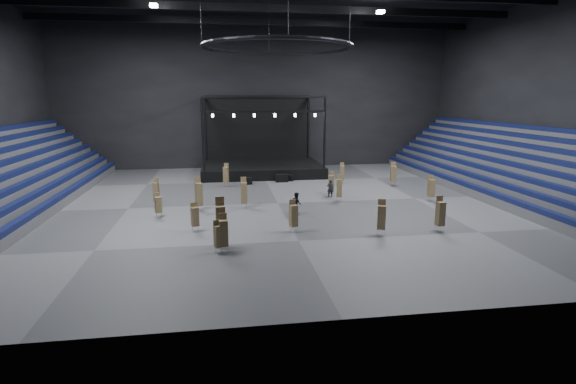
{
  "coord_description": "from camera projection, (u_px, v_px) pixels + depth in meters",
  "views": [
    {
      "loc": [
        -4.79,
        -37.57,
        9.06
      ],
      "look_at": [
        0.58,
        -2.0,
        1.4
      ],
      "focal_mm": 28.0,
      "sensor_mm": 36.0,
      "label": 1
    }
  ],
  "objects": [
    {
      "name": "chair_stack_1",
      "position": [
        342.0,
        173.0,
        47.58
      ],
      "size": [
        0.52,
        0.52,
        2.24
      ],
      "rotation": [
        0.0,
        0.0,
        -0.19
      ],
      "color": "silver",
      "rests_on": "floor"
    },
    {
      "name": "chair_stack_14",
      "position": [
        431.0,
        188.0,
        39.42
      ],
      "size": [
        0.53,
        0.53,
        2.3
      ],
      "rotation": [
        0.0,
        0.0,
        -0.0
      ],
      "color": "silver",
      "rests_on": "floor"
    },
    {
      "name": "chair_stack_13",
      "position": [
        339.0,
        188.0,
        39.49
      ],
      "size": [
        0.59,
        0.59,
        2.35
      ],
      "rotation": [
        0.0,
        0.0,
        -0.31
      ],
      "color": "silver",
      "rests_on": "floor"
    },
    {
      "name": "floor",
      "position": [
        278.0,
        203.0,
        38.92
      ],
      "size": [
        50.0,
        50.0,
        0.0
      ],
      "primitive_type": "plane",
      "color": "#515154",
      "rests_on": "ground"
    },
    {
      "name": "chair_stack_11",
      "position": [
        381.0,
        217.0,
        29.69
      ],
      "size": [
        0.66,
        0.66,
        2.44
      ],
      "rotation": [
        0.0,
        0.0,
        -0.31
      ],
      "color": "silver",
      "rests_on": "floor"
    },
    {
      "name": "bleachers_right",
      "position": [
        521.0,
        177.0,
        41.91
      ],
      "size": [
        7.2,
        40.0,
        6.4
      ],
      "color": "#4F4F51",
      "rests_on": "floor"
    },
    {
      "name": "wall_back",
      "position": [
        257.0,
        97.0,
        57.36
      ],
      "size": [
        50.0,
        0.2,
        18.0
      ],
      "primitive_type": "cube",
      "color": "black",
      "rests_on": "ground"
    },
    {
      "name": "wall_right",
      "position": [
        551.0,
        97.0,
        40.7
      ],
      "size": [
        0.2,
        42.0,
        18.0
      ],
      "primitive_type": "cube",
      "color": "black",
      "rests_on": "ground"
    },
    {
      "name": "chair_stack_9",
      "position": [
        331.0,
        183.0,
        41.64
      ],
      "size": [
        0.62,
        0.62,
        2.31
      ],
      "rotation": [
        0.0,
        0.0,
        -0.4
      ],
      "color": "silver",
      "rests_on": "floor"
    },
    {
      "name": "chair_stack_3",
      "position": [
        156.0,
        192.0,
        37.68
      ],
      "size": [
        0.5,
        0.5,
        2.43
      ],
      "rotation": [
        0.0,
        0.0,
        -0.2
      ],
      "color": "silver",
      "rests_on": "floor"
    },
    {
      "name": "flight_case_left",
      "position": [
        247.0,
        181.0,
        47.16
      ],
      "size": [
        1.2,
        0.85,
        0.72
      ],
      "primitive_type": "cube",
      "rotation": [
        0.0,
        0.0,
        0.31
      ],
      "color": "black",
      "rests_on": "floor"
    },
    {
      "name": "chair_stack_7",
      "position": [
        440.0,
        213.0,
        30.57
      ],
      "size": [
        0.56,
        0.56,
        2.47
      ],
      "rotation": [
        0.0,
        0.0,
        0.12
      ],
      "color": "silver",
      "rests_on": "floor"
    },
    {
      "name": "chair_stack_5",
      "position": [
        244.0,
        192.0,
        37.02
      ],
      "size": [
        0.51,
        0.51,
        2.59
      ],
      "rotation": [
        0.0,
        0.0,
        0.05
      ],
      "color": "silver",
      "rests_on": "floor"
    },
    {
      "name": "chair_stack_4",
      "position": [
        218.0,
        236.0,
        26.37
      ],
      "size": [
        0.58,
        0.58,
        1.98
      ],
      "rotation": [
        0.0,
        0.0,
        0.38
      ],
      "color": "silver",
      "rests_on": "floor"
    },
    {
      "name": "flight_case_mid",
      "position": [
        282.0,
        178.0,
        48.54
      ],
      "size": [
        1.31,
        0.7,
        0.86
      ],
      "primitive_type": "cube",
      "rotation": [
        0.0,
        0.0,
        0.04
      ],
      "color": "black",
      "rests_on": "floor"
    },
    {
      "name": "wall_front",
      "position": [
        349.0,
        98.0,
        16.74
      ],
      "size": [
        50.0,
        0.2,
        18.0
      ],
      "primitive_type": "cube",
      "color": "black",
      "rests_on": "ground"
    },
    {
      "name": "chair_stack_2",
      "position": [
        223.0,
        232.0,
        26.44
      ],
      "size": [
        0.54,
        0.54,
        2.35
      ],
      "rotation": [
        0.0,
        0.0,
        0.1
      ],
      "color": "silver",
      "rests_on": "floor"
    },
    {
      "name": "chair_stack_0",
      "position": [
        195.0,
        216.0,
        30.64
      ],
      "size": [
        0.59,
        0.59,
        1.99
      ],
      "rotation": [
        0.0,
        0.0,
        0.39
      ],
      "color": "silver",
      "rests_on": "floor"
    },
    {
      "name": "chair_stack_10",
      "position": [
        199.0,
        194.0,
        36.15
      ],
      "size": [
        0.65,
        0.65,
        2.74
      ],
      "rotation": [
        0.0,
        0.0,
        0.38
      ],
      "color": "silver",
      "rests_on": "floor"
    },
    {
      "name": "truss_ring",
      "position": [
        277.0,
        47.0,
        36.21
      ],
      "size": [
        12.3,
        12.3,
        5.15
      ],
      "color": "black",
      "rests_on": "ceiling"
    },
    {
      "name": "chair_stack_8",
      "position": [
        293.0,
        215.0,
        30.46
      ],
      "size": [
        0.59,
        0.59,
        2.24
      ],
      "rotation": [
        0.0,
        0.0,
        0.26
      ],
      "color": "silver",
      "rests_on": "floor"
    },
    {
      "name": "chair_stack_15",
      "position": [
        393.0,
        173.0,
        46.32
      ],
      "size": [
        0.65,
        0.65,
        2.43
      ],
      "rotation": [
        0.0,
        0.0,
        -0.2
      ],
      "color": "silver",
      "rests_on": "floor"
    },
    {
      "name": "chair_stack_16",
      "position": [
        158.0,
        204.0,
        34.18
      ],
      "size": [
        0.59,
        0.59,
        1.9
      ],
      "rotation": [
        0.0,
        0.0,
        0.41
      ],
      "color": "silver",
      "rests_on": "floor"
    },
    {
      "name": "chair_stack_6",
      "position": [
        221.0,
        222.0,
        27.22
      ],
      "size": [
        0.6,
        0.6,
        3.14
      ],
      "rotation": [
        0.0,
        0.0,
        0.09
      ],
      "color": "silver",
      "rests_on": "floor"
    },
    {
      "name": "crew_member",
      "position": [
        297.0,
        203.0,
        35.21
      ],
      "size": [
        0.8,
        0.95,
        1.73
      ],
      "primitive_type": "imported",
      "rotation": [
        0.0,
        0.0,
        1.76
      ],
      "color": "black",
      "rests_on": "floor"
    },
    {
      "name": "man_center",
      "position": [
        330.0,
        188.0,
        41.12
      ],
      "size": [
        0.61,
        0.41,
        1.62
      ],
      "primitive_type": "imported",
      "rotation": [
        0.0,
        0.0,
        3.18
      ],
      "color": "black",
      "rests_on": "floor"
    },
    {
      "name": "flight_case_right",
      "position": [
        288.0,
        178.0,
        49.18
      ],
      "size": [
        1.15,
        0.78,
        0.7
      ],
      "primitive_type": "cube",
      "rotation": [
        0.0,
        0.0,
        -0.26
      ],
      "color": "black",
      "rests_on": "floor"
    },
    {
      "name": "chair_stack_12",
      "position": [
        226.0,
        175.0,
        45.78
      ],
      "size": [
        0.61,
        0.61,
        2.45
      ],
      "rotation": [
        0.0,
        0.0,
        -0.31
      ],
      "color": "silver",
      "rests_on": "floor"
    },
    {
      "name": "stage",
      "position": [
        261.0,
        161.0,
        54.32
      ],
      "size": [
        14.0,
        10.0,
        9.2
      ],
      "color": "black",
      "rests_on": "floor"
    }
  ]
}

